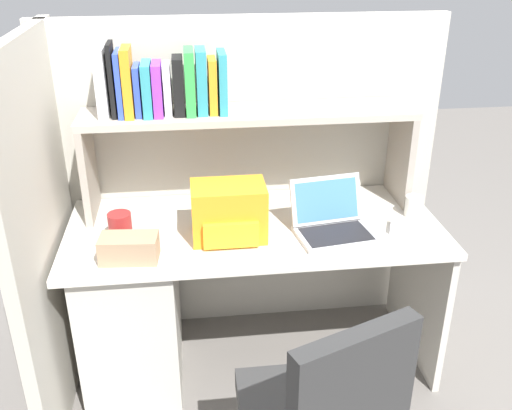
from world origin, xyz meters
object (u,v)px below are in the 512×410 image
snack_canister (120,226)px  tissue_box (129,248)px  computer_mouse (398,227)px  paper_cup (414,206)px  laptop (332,222)px  backpack (229,213)px

snack_canister → tissue_box: bearing=-74.6°
computer_mouse → paper_cup: 0.17m
laptop → snack_canister: size_ratio=3.03×
backpack → tissue_box: bearing=-161.0°
backpack → computer_mouse: 0.72m
paper_cup → computer_mouse: bearing=-132.6°
tissue_box → paper_cup: bearing=15.8°
laptop → tissue_box: 0.83m
backpack → computer_mouse: (0.71, -0.03, -0.10)m
computer_mouse → laptop: bearing=-160.0°
computer_mouse → snack_canister: bearing=-161.1°
snack_canister → laptop: bearing=-3.6°
laptop → computer_mouse: laptop is taller
paper_cup → backpack: bearing=-173.4°
computer_mouse → backpack: bearing=-160.1°
backpack → snack_canister: (-0.44, 0.04, -0.05)m
backpack → paper_cup: (0.82, 0.10, -0.07)m
computer_mouse → tissue_box: bearing=-152.2°
computer_mouse → paper_cup: bearing=69.6°
laptop → paper_cup: 0.41m
laptop → backpack: backpack is taller
snack_canister → computer_mouse: bearing=-3.3°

